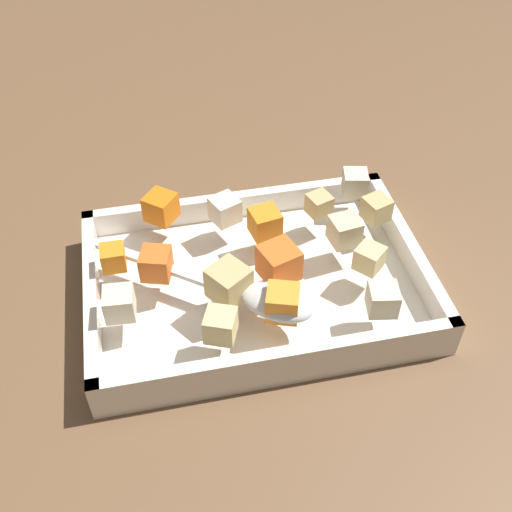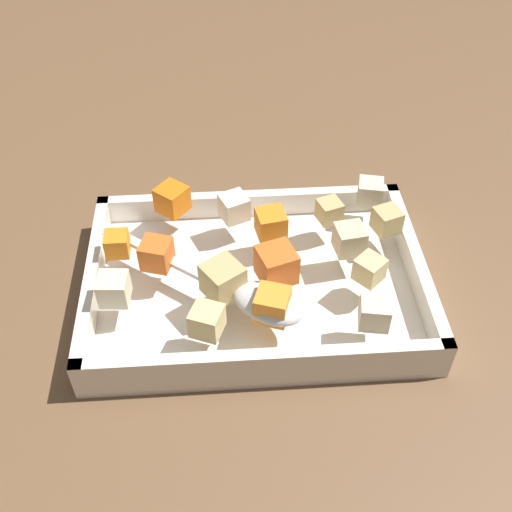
% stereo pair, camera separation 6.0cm
% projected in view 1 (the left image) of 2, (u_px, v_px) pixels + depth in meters
% --- Properties ---
extents(ground_plane, '(4.00, 4.00, 0.00)m').
position_uv_depth(ground_plane, '(277.00, 304.00, 0.63)').
color(ground_plane, brown).
extents(baking_dish, '(0.33, 0.23, 0.04)m').
position_uv_depth(baking_dish, '(256.00, 284.00, 0.63)').
color(baking_dish, white).
rests_on(baking_dish, ground_plane).
extents(carrot_chunk_far_left, '(0.04, 0.04, 0.03)m').
position_uv_depth(carrot_chunk_far_left, '(161.00, 207.00, 0.65)').
color(carrot_chunk_far_left, orange).
rests_on(carrot_chunk_far_left, baking_dish).
extents(carrot_chunk_corner_ne, '(0.04, 0.04, 0.03)m').
position_uv_depth(carrot_chunk_corner_ne, '(283.00, 303.00, 0.55)').
color(carrot_chunk_corner_ne, orange).
rests_on(carrot_chunk_corner_ne, baking_dish).
extents(carrot_chunk_corner_sw, '(0.03, 0.03, 0.03)m').
position_uv_depth(carrot_chunk_corner_sw, '(156.00, 264.00, 0.59)').
color(carrot_chunk_corner_sw, orange).
rests_on(carrot_chunk_corner_sw, baking_dish).
extents(carrot_chunk_mid_right, '(0.02, 0.02, 0.02)m').
position_uv_depth(carrot_chunk_mid_right, '(113.00, 258.00, 0.60)').
color(carrot_chunk_mid_right, orange).
rests_on(carrot_chunk_mid_right, baking_dish).
extents(carrot_chunk_back_center, '(0.03, 0.03, 0.03)m').
position_uv_depth(carrot_chunk_back_center, '(268.00, 222.00, 0.63)').
color(carrot_chunk_back_center, orange).
rests_on(carrot_chunk_back_center, baking_dish).
extents(carrot_chunk_near_left, '(0.04, 0.04, 0.03)m').
position_uv_depth(carrot_chunk_near_left, '(284.00, 262.00, 0.59)').
color(carrot_chunk_near_left, orange).
rests_on(carrot_chunk_near_left, baking_dish).
extents(potato_chunk_corner_nw, '(0.03, 0.03, 0.03)m').
position_uv_depth(potato_chunk_corner_nw, '(344.00, 230.00, 0.62)').
color(potato_chunk_corner_nw, beige).
rests_on(potato_chunk_corner_nw, baking_dish).
extents(potato_chunk_mid_left, '(0.03, 0.03, 0.03)m').
position_uv_depth(potato_chunk_mid_left, '(119.00, 304.00, 0.55)').
color(potato_chunk_mid_left, beige).
rests_on(potato_chunk_mid_left, baking_dish).
extents(potato_chunk_near_spoon, '(0.03, 0.03, 0.02)m').
position_uv_depth(potato_chunk_near_spoon, '(319.00, 205.00, 0.65)').
color(potato_chunk_near_spoon, tan).
rests_on(potato_chunk_near_spoon, baking_dish).
extents(potato_chunk_rim_edge, '(0.05, 0.05, 0.03)m').
position_uv_depth(potato_chunk_rim_edge, '(229.00, 283.00, 0.57)').
color(potato_chunk_rim_edge, tan).
rests_on(potato_chunk_rim_edge, baking_dish).
extents(potato_chunk_far_right, '(0.03, 0.03, 0.02)m').
position_uv_depth(potato_chunk_far_right, '(376.00, 209.00, 0.65)').
color(potato_chunk_far_right, tan).
rests_on(potato_chunk_far_right, baking_dish).
extents(potato_chunk_under_handle, '(0.03, 0.03, 0.03)m').
position_uv_depth(potato_chunk_under_handle, '(221.00, 325.00, 0.54)').
color(potato_chunk_under_handle, '#E0CC89').
rests_on(potato_chunk_under_handle, baking_dish).
extents(potato_chunk_heap_side, '(0.03, 0.03, 0.03)m').
position_uv_depth(potato_chunk_heap_side, '(383.00, 299.00, 0.56)').
color(potato_chunk_heap_side, beige).
rests_on(potato_chunk_heap_side, baking_dish).
extents(potato_chunk_center, '(0.03, 0.03, 0.02)m').
position_uv_depth(potato_chunk_center, '(369.00, 258.00, 0.60)').
color(potato_chunk_center, '#E0CC89').
rests_on(potato_chunk_center, baking_dish).
extents(parsnip_chunk_front_center, '(0.03, 0.03, 0.03)m').
position_uv_depth(parsnip_chunk_front_center, '(225.00, 210.00, 0.65)').
color(parsnip_chunk_front_center, silver).
rests_on(parsnip_chunk_front_center, baking_dish).
extents(parsnip_chunk_heap_top, '(0.03, 0.03, 0.03)m').
position_uv_depth(parsnip_chunk_heap_top, '(355.00, 183.00, 0.68)').
color(parsnip_chunk_heap_top, beige).
rests_on(parsnip_chunk_heap_top, baking_dish).
extents(serving_spoon, '(0.20, 0.16, 0.02)m').
position_uv_depth(serving_spoon, '(263.00, 297.00, 0.56)').
color(serving_spoon, silver).
rests_on(serving_spoon, baking_dish).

